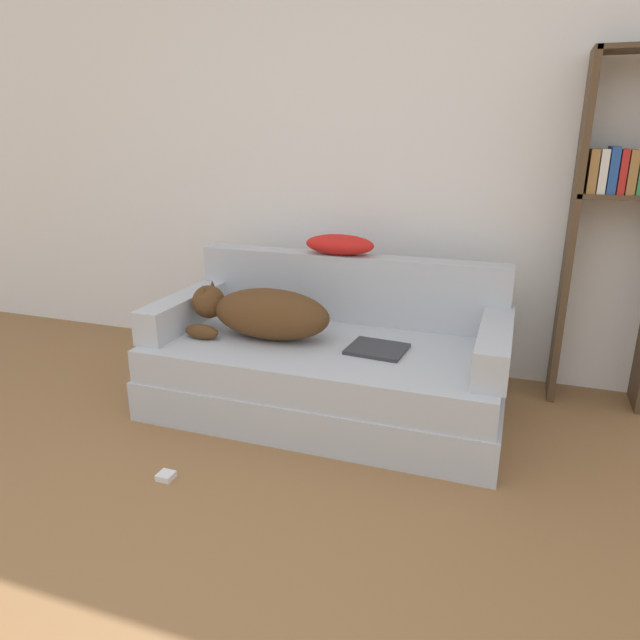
# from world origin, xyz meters

# --- Properties ---
(wall_back) EXTENTS (8.08, 0.06, 2.70)m
(wall_back) POSITION_xyz_m (0.00, 2.66, 1.35)
(wall_back) COLOR white
(wall_back) RESTS_ON ground_plane
(couch) EXTENTS (1.83, 0.94, 0.39)m
(couch) POSITION_xyz_m (-0.04, 1.87, 0.19)
(couch) COLOR #B2B7BC
(couch) RESTS_ON ground_plane
(couch_backrest) EXTENTS (1.79, 0.15, 0.38)m
(couch_backrest) POSITION_xyz_m (-0.04, 2.27, 0.58)
(couch_backrest) COLOR #B2B7BC
(couch_backrest) RESTS_ON couch
(couch_arm_left) EXTENTS (0.15, 0.75, 0.18)m
(couch_arm_left) POSITION_xyz_m (-0.88, 1.86, 0.47)
(couch_arm_left) COLOR #B2B7BC
(couch_arm_left) RESTS_ON couch
(couch_arm_right) EXTENTS (0.15, 0.75, 0.18)m
(couch_arm_right) POSITION_xyz_m (0.80, 1.86, 0.47)
(couch_arm_right) COLOR #B2B7BC
(couch_arm_right) RESTS_ON couch
(dog) EXTENTS (0.78, 0.32, 0.27)m
(dog) POSITION_xyz_m (-0.38, 1.82, 0.52)
(dog) COLOR #513319
(dog) RESTS_ON couch
(laptop) EXTENTS (0.30, 0.27, 0.02)m
(laptop) POSITION_xyz_m (0.24, 1.83, 0.39)
(laptop) COLOR #2D2D30
(laptop) RESTS_ON couch
(throw_pillow) EXTENTS (0.40, 0.18, 0.11)m
(throw_pillow) POSITION_xyz_m (-0.09, 2.26, 0.83)
(throw_pillow) COLOR red
(throw_pillow) RESTS_ON couch_backrest
(bookshelf) EXTENTS (0.47, 0.26, 1.81)m
(bookshelf) POSITION_xyz_m (1.32, 2.48, 1.04)
(bookshelf) COLOR #4C3823
(bookshelf) RESTS_ON ground_plane
(power_adapter) EXTENTS (0.07, 0.07, 0.03)m
(power_adapter) POSITION_xyz_m (-0.48, 1.01, 0.01)
(power_adapter) COLOR silver
(power_adapter) RESTS_ON ground_plane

